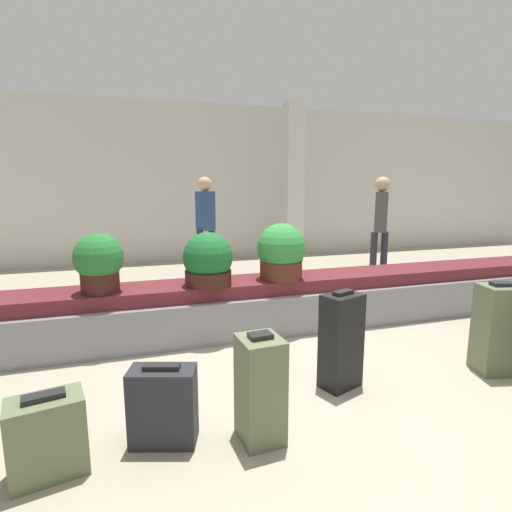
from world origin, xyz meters
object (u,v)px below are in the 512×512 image
(suitcase_5, at_px, (260,389))
(suitcase_3, at_px, (341,341))
(suitcase_1, at_px, (497,329))
(potted_plant_1, at_px, (99,262))
(pillar, at_px, (293,183))
(potted_plant_2, at_px, (281,253))
(traveler_0, at_px, (381,220))
(traveler_1, at_px, (205,218))
(suitcase_4, at_px, (48,436))
(potted_plant_0, at_px, (208,261))
(suitcase_2, at_px, (163,406))

(suitcase_5, bearing_deg, suitcase_3, 24.80)
(suitcase_1, bearing_deg, potted_plant_1, 167.97)
(pillar, height_order, potted_plant_1, pillar)
(potted_plant_2, xyz_separation_m, traveler_0, (2.34, 1.63, 0.16))
(suitcase_3, relative_size, potted_plant_1, 1.38)
(suitcase_1, distance_m, traveler_1, 4.59)
(suitcase_1, xyz_separation_m, potted_plant_2, (-1.36, 1.49, 0.47))
(suitcase_3, bearing_deg, potted_plant_1, 123.95)
(traveler_0, bearing_deg, suitcase_5, -11.27)
(suitcase_3, height_order, potted_plant_2, potted_plant_2)
(pillar, relative_size, traveler_1, 1.89)
(pillar, relative_size, potted_plant_1, 5.71)
(pillar, distance_m, potted_plant_2, 4.31)
(traveler_0, distance_m, traveler_1, 2.87)
(suitcase_1, height_order, potted_plant_2, potted_plant_2)
(suitcase_3, bearing_deg, pillar, 51.75)
(potted_plant_2, bearing_deg, suitcase_4, -139.27)
(pillar, bearing_deg, potted_plant_0, -122.93)
(potted_plant_1, distance_m, traveler_0, 4.46)
(suitcase_1, height_order, traveler_0, traveler_0)
(pillar, bearing_deg, potted_plant_1, -132.48)
(suitcase_3, bearing_deg, traveler_1, 74.57)
(suitcase_3, relative_size, traveler_0, 0.46)
(pillar, relative_size, suitcase_5, 4.64)
(pillar, relative_size, traveler_0, 1.90)
(suitcase_3, height_order, potted_plant_0, potted_plant_0)
(suitcase_4, bearing_deg, suitcase_3, -0.77)
(potted_plant_1, relative_size, traveler_1, 0.33)
(suitcase_4, relative_size, potted_plant_1, 0.84)
(pillar, height_order, suitcase_3, pillar)
(potted_plant_2, distance_m, traveler_0, 2.85)
(suitcase_1, xyz_separation_m, suitcase_4, (-3.35, -0.23, -0.15))
(suitcase_1, bearing_deg, suitcase_2, -164.01)
(suitcase_2, xyz_separation_m, suitcase_5, (0.57, -0.14, 0.09))
(potted_plant_2, bearing_deg, potted_plant_1, -179.99)
(traveler_1, bearing_deg, suitcase_5, -32.09)
(suitcase_1, xyz_separation_m, potted_plant_0, (-2.15, 1.46, 0.43))
(suitcase_1, bearing_deg, suitcase_3, -173.71)
(suitcase_3, distance_m, traveler_0, 3.82)
(suitcase_5, height_order, potted_plant_1, potted_plant_1)
(suitcase_3, height_order, suitcase_5, suitcase_3)
(pillar, bearing_deg, suitcase_4, -123.70)
(suitcase_2, distance_m, traveler_1, 4.56)
(potted_plant_0, xyz_separation_m, potted_plant_2, (0.79, 0.03, 0.04))
(suitcase_4, xyz_separation_m, potted_plant_2, (2.00, 1.72, 0.63))
(potted_plant_0, xyz_separation_m, potted_plant_1, (-1.02, 0.03, 0.04))
(suitcase_3, bearing_deg, suitcase_4, 171.36)
(suitcase_2, height_order, suitcase_3, suitcase_3)
(suitcase_2, bearing_deg, suitcase_3, 29.64)
(suitcase_5, xyz_separation_m, traveler_0, (3.14, 3.40, 0.68))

